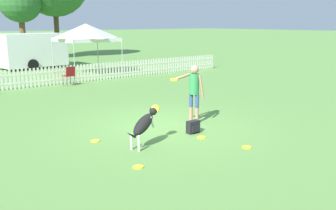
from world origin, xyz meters
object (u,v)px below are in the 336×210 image
object	(u,v)px
handler_person	(193,87)
folding_chair_blue_left	(70,74)
tree_left_grove	(20,1)
leaping_dog	(144,124)
backpack_on_grass	(193,127)
equipment_trailer	(32,50)
canopy_tent_main	(86,33)
frisbee_near_dog	(201,137)
frisbee_near_handler	(247,147)
frisbee_far_scatter	(138,167)
frisbee_midfield	(95,141)

from	to	relation	value
handler_person	folding_chair_blue_left	distance (m)	8.57
folding_chair_blue_left	tree_left_grove	distance (m)	14.27
leaping_dog	folding_chair_blue_left	xyz separation A→B (m)	(2.30, 9.41, -0.02)
handler_person	leaping_dog	xyz separation A→B (m)	(-2.36, -0.85, -0.51)
backpack_on_grass	equipment_trailer	distance (m)	17.40
canopy_tent_main	frisbee_near_dog	bearing A→B (deg)	-104.39
equipment_trailer	handler_person	bearing A→B (deg)	-98.50
frisbee_near_dog	handler_person	bearing A→B (deg)	56.43
leaping_dog	frisbee_near_handler	size ratio (longest dim) A/B	5.40
frisbee_near_handler	frisbee_near_dog	xyz separation A→B (m)	(-0.31, 1.24, 0.00)
folding_chair_blue_left	frisbee_near_dog	bearing A→B (deg)	81.03
frisbee_near_handler	leaping_dog	bearing A→B (deg)	138.99
handler_person	frisbee_near_handler	bearing A→B (deg)	148.87
handler_person	backpack_on_grass	distance (m)	1.37
canopy_tent_main	tree_left_grove	distance (m)	10.35
frisbee_near_handler	canopy_tent_main	world-z (taller)	canopy_tent_main
handler_person	canopy_tent_main	xyz separation A→B (m)	(2.57, 11.97, 1.27)
backpack_on_grass	frisbee_near_handler	bearing A→B (deg)	-83.51
frisbee_near_dog	tree_left_grove	world-z (taller)	tree_left_grove
frisbee_near_handler	frisbee_far_scatter	size ratio (longest dim) A/B	1.00
frisbee_near_dog	tree_left_grove	distance (m)	23.92
frisbee_near_dog	equipment_trailer	xyz separation A→B (m)	(1.78, 17.74, 1.16)
handler_person	frisbee_near_handler	size ratio (longest dim) A/B	7.54
leaping_dog	canopy_tent_main	distance (m)	13.85
backpack_on_grass	equipment_trailer	xyz separation A→B (m)	(1.66, 17.29, 1.01)
frisbee_far_scatter	canopy_tent_main	xyz separation A→B (m)	(5.80, 13.85, 2.33)
frisbee_near_handler	frisbee_far_scatter	distance (m)	2.79
canopy_tent_main	equipment_trailer	world-z (taller)	canopy_tent_main
equipment_trailer	folding_chair_blue_left	bearing A→B (deg)	-102.45
frisbee_far_scatter	canopy_tent_main	bearing A→B (deg)	67.27
handler_person	leaping_dog	bearing A→B (deg)	90.15
leaping_dog	frisbee_far_scatter	xyz separation A→B (m)	(-0.87, -1.03, -0.55)
frisbee_midfield	canopy_tent_main	xyz separation A→B (m)	(5.68, 11.74, 2.33)
folding_chair_blue_left	equipment_trailer	distance (m)	8.05
equipment_trailer	tree_left_grove	size ratio (longest dim) A/B	0.78
folding_chair_blue_left	equipment_trailer	bearing A→B (deg)	-101.84
handler_person	frisbee_far_scatter	distance (m)	3.89
handler_person	frisbee_near_dog	distance (m)	1.81
frisbee_far_scatter	backpack_on_grass	xyz separation A→B (m)	(2.54, 1.11, 0.16)
frisbee_far_scatter	backpack_on_grass	size ratio (longest dim) A/B	0.63
frisbee_midfield	equipment_trailer	size ratio (longest dim) A/B	0.05
leaping_dog	frisbee_midfield	size ratio (longest dim) A/B	5.40
equipment_trailer	backpack_on_grass	bearing A→B (deg)	-100.63
leaping_dog	frisbee_midfield	distance (m)	1.42
frisbee_near_dog	backpack_on_grass	bearing A→B (deg)	75.34
folding_chair_blue_left	equipment_trailer	size ratio (longest dim) A/B	0.19
frisbee_near_handler	frisbee_far_scatter	xyz separation A→B (m)	(-2.73, 0.58, 0.00)
leaping_dog	folding_chair_blue_left	world-z (taller)	leaping_dog
canopy_tent_main	equipment_trailer	bearing A→B (deg)	109.46
handler_person	frisbee_far_scatter	size ratio (longest dim) A/B	7.54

